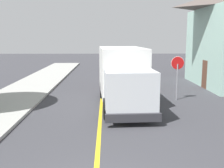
{
  "coord_description": "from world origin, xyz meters",
  "views": [
    {
      "loc": [
        0.29,
        -5.28,
        3.75
      ],
      "look_at": [
        0.59,
        8.43,
        1.4
      ],
      "focal_mm": 43.38,
      "sensor_mm": 36.0,
      "label": 1
    }
  ],
  "objects_px": {
    "parked_car_near": "(134,76)",
    "parked_car_mid": "(127,67)",
    "box_truck": "(123,74)",
    "stop_sign": "(177,70)",
    "parked_car_far": "(122,61)"
  },
  "relations": [
    {
      "from": "parked_car_near",
      "to": "parked_car_mid",
      "type": "bearing_deg",
      "value": 90.54
    },
    {
      "from": "parked_car_mid",
      "to": "parked_car_near",
      "type": "bearing_deg",
      "value": -89.46
    },
    {
      "from": "box_truck",
      "to": "stop_sign",
      "type": "xyz_separation_m",
      "value": [
        3.38,
        1.34,
        0.09
      ]
    },
    {
      "from": "stop_sign",
      "to": "parked_car_far",
      "type": "bearing_deg",
      "value": 96.92
    },
    {
      "from": "parked_car_near",
      "to": "parked_car_mid",
      "type": "height_order",
      "value": "same"
    },
    {
      "from": "parked_car_near",
      "to": "stop_sign",
      "type": "xyz_separation_m",
      "value": [
        2.09,
        -4.97,
        1.06
      ]
    },
    {
      "from": "box_truck",
      "to": "stop_sign",
      "type": "height_order",
      "value": "box_truck"
    },
    {
      "from": "box_truck",
      "to": "parked_car_near",
      "type": "distance_m",
      "value": 6.52
    },
    {
      "from": "parked_car_near",
      "to": "parked_car_mid",
      "type": "distance_m",
      "value": 6.53
    },
    {
      "from": "parked_car_mid",
      "to": "parked_car_far",
      "type": "xyz_separation_m",
      "value": [
        -0.16,
        7.49,
        0.0
      ]
    },
    {
      "from": "parked_car_near",
      "to": "box_truck",
      "type": "bearing_deg",
      "value": -101.61
    },
    {
      "from": "box_truck",
      "to": "parked_car_far",
      "type": "height_order",
      "value": "box_truck"
    },
    {
      "from": "parked_car_far",
      "to": "stop_sign",
      "type": "height_order",
      "value": "stop_sign"
    },
    {
      "from": "parked_car_far",
      "to": "parked_car_mid",
      "type": "bearing_deg",
      "value": -88.81
    },
    {
      "from": "box_truck",
      "to": "parked_car_mid",
      "type": "relative_size",
      "value": 1.64
    }
  ]
}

